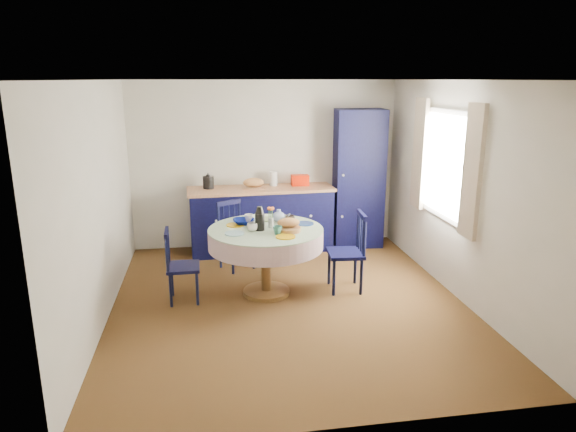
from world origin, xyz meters
The scene contains 17 objects.
floor centered at (0.00, 0.00, 0.00)m, with size 4.50×4.50×0.00m, color black.
ceiling centered at (0.00, 0.00, 2.50)m, with size 4.50×4.50×0.00m, color white.
wall_back centered at (0.00, 2.25, 1.25)m, with size 4.00×0.02×2.50m, color beige.
wall_left centered at (-2.00, 0.00, 1.25)m, with size 0.02×4.50×2.50m, color beige.
wall_right centered at (2.00, 0.00, 1.25)m, with size 0.02×4.50×2.50m, color beige.
window centered at (1.95, 0.30, 1.52)m, with size 0.10×1.74×1.45m.
kitchen_counter centered at (-0.10, 1.96, 0.49)m, with size 2.17×0.76×1.20m.
pantry_cabinet centered at (1.40, 2.00, 1.04)m, with size 0.77×0.58×2.08m.
dining_table centered at (-0.22, 0.30, 0.69)m, with size 1.35×1.35×1.10m.
chair_left centered at (-1.23, 0.25, 0.44)m, with size 0.37×0.39×0.87m.
chair_far centered at (-0.54, 1.26, 0.46)m, with size 0.55×0.54×0.92m.
chair_right centered at (0.79, 0.28, 0.49)m, with size 0.45×0.46×0.97m.
mug_a centered at (-0.38, 0.23, 0.87)m, with size 0.12×0.12×0.10m, color silver.
mug_b centered at (-0.12, 0.05, 0.87)m, with size 0.10×0.10×0.10m, color #32766F.
mug_c centered at (0.10, 0.51, 0.86)m, with size 0.11×0.11×0.09m, color black.
mug_d centered at (-0.39, 0.60, 0.87)m, with size 0.11×0.11×0.10m, color silver.
cobalt_bowl centered at (-0.46, 0.52, 0.85)m, with size 0.26×0.26×0.06m, color #03106A.
Camera 1 is at (-0.88, -5.42, 2.51)m, focal length 32.00 mm.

